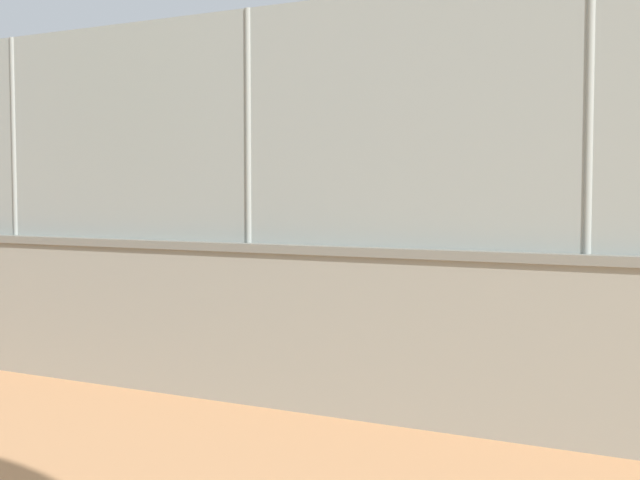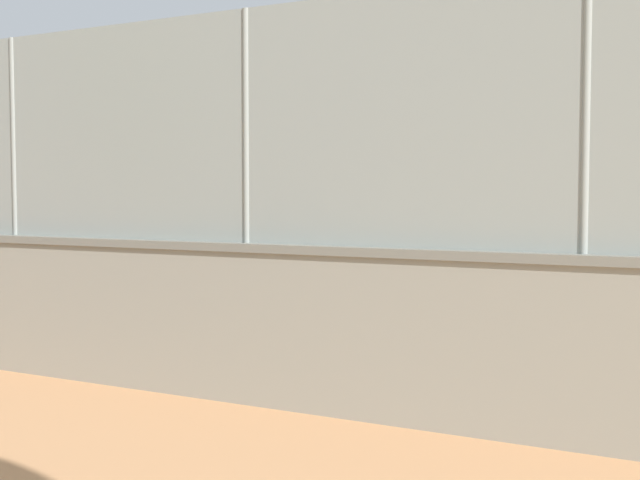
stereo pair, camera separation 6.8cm
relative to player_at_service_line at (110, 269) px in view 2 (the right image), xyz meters
The scene contains 4 objects.
ground_plane 10.15m from the player_at_service_line, 99.59° to the right, with size 260.00×260.00×0.00m, color tan.
player_at_service_line is the anchor object (origin of this frame).
player_foreground_swinging 7.30m from the player_at_service_line, behind, with size 0.78×1.11×1.49m.
sports_ball 1.39m from the player_at_service_line, 93.07° to the left, with size 0.23×0.23×0.23m, color white.
Camera 2 is at (-6.53, 19.42, 2.00)m, focal length 45.51 mm.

